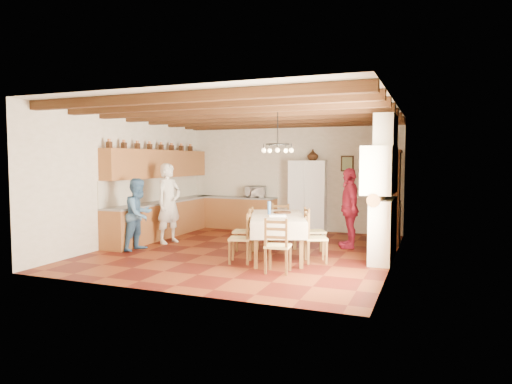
% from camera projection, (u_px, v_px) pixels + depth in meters
% --- Properties ---
extents(floor, '(6.00, 6.50, 0.02)m').
position_uv_depth(floor, '(247.00, 251.00, 9.75)').
color(floor, '#48120B').
rests_on(floor, ground).
extents(ceiling, '(6.00, 6.50, 0.02)m').
position_uv_depth(ceiling, '(246.00, 109.00, 9.54)').
color(ceiling, white).
rests_on(ceiling, ground).
extents(wall_back, '(6.00, 0.02, 3.00)m').
position_uv_depth(wall_back, '(291.00, 176.00, 12.67)').
color(wall_back, beige).
rests_on(wall_back, ground).
extents(wall_front, '(6.00, 0.02, 3.00)m').
position_uv_depth(wall_front, '(160.00, 191.00, 6.62)').
color(wall_front, beige).
rests_on(wall_front, ground).
extents(wall_left, '(0.02, 6.50, 3.00)m').
position_uv_depth(wall_left, '(129.00, 179.00, 10.74)').
color(wall_left, beige).
rests_on(wall_left, ground).
extents(wall_right, '(0.02, 6.50, 3.00)m').
position_uv_depth(wall_right, '(394.00, 184.00, 8.55)').
color(wall_right, beige).
rests_on(wall_right, ground).
extents(ceiling_beams, '(6.00, 6.30, 0.16)m').
position_uv_depth(ceiling_beams, '(246.00, 114.00, 9.55)').
color(ceiling_beams, '#3B1D0F').
rests_on(ceiling_beams, ground).
extents(lower_cabinets_left, '(0.60, 4.30, 0.86)m').
position_uv_depth(lower_cabinets_left, '(165.00, 219.00, 11.68)').
color(lower_cabinets_left, brown).
rests_on(lower_cabinets_left, ground).
extents(lower_cabinets_back, '(2.30, 0.60, 0.86)m').
position_uv_depth(lower_cabinets_back, '(236.00, 213.00, 13.02)').
color(lower_cabinets_back, brown).
rests_on(lower_cabinets_back, ground).
extents(countertop_left, '(0.62, 4.30, 0.04)m').
position_uv_depth(countertop_left, '(165.00, 202.00, 11.64)').
color(countertop_left, gray).
rests_on(countertop_left, lower_cabinets_left).
extents(countertop_back, '(2.34, 0.62, 0.04)m').
position_uv_depth(countertop_back, '(236.00, 197.00, 12.99)').
color(countertop_back, gray).
rests_on(countertop_back, lower_cabinets_back).
extents(backsplash_left, '(0.03, 4.30, 0.60)m').
position_uv_depth(backsplash_left, '(155.00, 189.00, 11.73)').
color(backsplash_left, silver).
rests_on(backsplash_left, ground).
extents(backsplash_back, '(2.30, 0.03, 0.60)m').
position_uv_depth(backsplash_back, '(240.00, 186.00, 13.23)').
color(backsplash_back, silver).
rests_on(backsplash_back, ground).
extents(upper_cabinets, '(0.35, 4.20, 0.70)m').
position_uv_depth(upper_cabinets, '(160.00, 164.00, 11.62)').
color(upper_cabinets, brown).
rests_on(upper_cabinets, ground).
extents(fireplace, '(0.56, 1.60, 2.80)m').
position_uv_depth(fireplace, '(380.00, 188.00, 8.85)').
color(fireplace, beige).
rests_on(fireplace, ground).
extents(wall_picture, '(0.34, 0.03, 0.42)m').
position_uv_depth(wall_picture, '(347.00, 164.00, 12.06)').
color(wall_picture, black).
rests_on(wall_picture, ground).
extents(refrigerator, '(1.04, 0.88, 1.93)m').
position_uv_depth(refrigerator, '(308.00, 196.00, 12.30)').
color(refrigerator, white).
rests_on(refrigerator, floor).
extents(hutch, '(0.55, 1.22, 2.17)m').
position_uv_depth(hutch, '(390.00, 197.00, 10.62)').
color(hutch, '#33150C').
rests_on(hutch, floor).
extents(dining_table, '(1.63, 2.20, 0.86)m').
position_uv_depth(dining_table, '(277.00, 219.00, 9.00)').
color(dining_table, silver).
rests_on(dining_table, floor).
extents(chandelier, '(0.47, 0.47, 0.03)m').
position_uv_depth(chandelier, '(278.00, 144.00, 8.90)').
color(chandelier, black).
rests_on(chandelier, ground).
extents(chair_left_near, '(0.49, 0.51, 0.96)m').
position_uv_depth(chair_left_near, '(240.00, 238.00, 8.61)').
color(chair_left_near, brown).
rests_on(chair_left_near, floor).
extents(chair_left_far, '(0.48, 0.50, 0.96)m').
position_uv_depth(chair_left_far, '(243.00, 231.00, 9.47)').
color(chair_left_far, brown).
rests_on(chair_left_far, floor).
extents(chair_right_near, '(0.53, 0.54, 0.96)m').
position_uv_depth(chair_right_near, '(316.00, 237.00, 8.65)').
color(chair_right_near, brown).
rests_on(chair_right_near, floor).
extents(chair_right_far, '(0.55, 0.56, 0.96)m').
position_uv_depth(chair_right_far, '(315.00, 231.00, 9.47)').
color(chair_right_far, brown).
rests_on(chair_right_far, floor).
extents(chair_end_near, '(0.46, 0.45, 0.96)m').
position_uv_depth(chair_end_near, '(278.00, 245.00, 7.86)').
color(chair_end_near, brown).
rests_on(chair_end_near, floor).
extents(chair_end_far, '(0.48, 0.46, 0.96)m').
position_uv_depth(chair_end_far, '(279.00, 226.00, 10.17)').
color(chair_end_far, brown).
rests_on(chair_end_far, floor).
extents(person_man, '(0.61, 0.78, 1.87)m').
position_uv_depth(person_man, '(169.00, 203.00, 10.66)').
color(person_man, white).
rests_on(person_man, floor).
extents(person_woman_blue, '(0.63, 0.79, 1.55)m').
position_uv_depth(person_woman_blue, '(139.00, 214.00, 9.79)').
color(person_woman_blue, teal).
rests_on(person_woman_blue, floor).
extents(person_woman_red, '(0.76, 1.12, 1.77)m').
position_uv_depth(person_woman_red, '(349.00, 208.00, 10.08)').
color(person_woman_red, '#AC1E39').
rests_on(person_woman_red, floor).
extents(microwave, '(0.65, 0.52, 0.31)m').
position_uv_depth(microwave, '(256.00, 192.00, 12.76)').
color(microwave, silver).
rests_on(microwave, countertop_back).
extents(fridge_vase, '(0.36, 0.36, 0.30)m').
position_uv_depth(fridge_vase, '(313.00, 155.00, 12.18)').
color(fridge_vase, '#33150C').
rests_on(fridge_vase, refrigerator).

